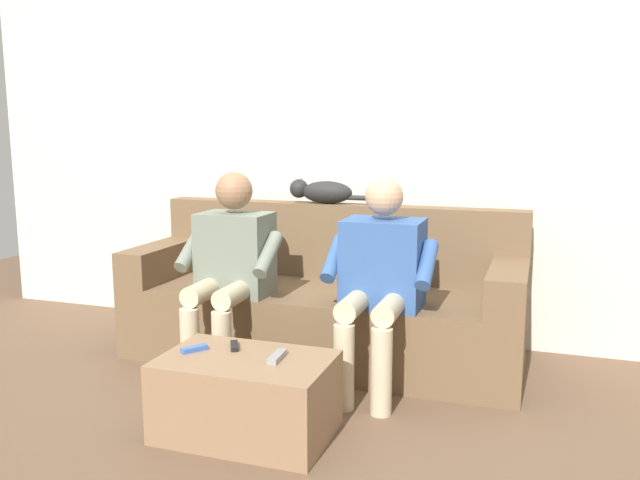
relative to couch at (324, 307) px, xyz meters
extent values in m
plane|color=brown|center=(0.00, 0.72, -0.29)|extent=(8.00, 8.00, 0.00)
cube|color=beige|center=(0.00, -0.51, 0.96)|extent=(5.30, 0.06, 2.51)
cube|color=brown|center=(0.00, 0.12, -0.09)|extent=(1.84, 0.63, 0.41)
cube|color=brown|center=(0.00, -0.27, 0.14)|extent=(2.23, 0.15, 0.86)
cube|color=brown|center=(-1.02, 0.12, 0.01)|extent=(0.19, 0.63, 0.62)
cube|color=brown|center=(1.02, 0.12, 0.01)|extent=(0.19, 0.63, 0.62)
cube|color=#8C6B4C|center=(0.00, 1.06, -0.12)|extent=(0.73, 0.47, 0.35)
cube|color=#335693|center=(-0.41, 0.29, 0.34)|extent=(0.40, 0.30, 0.45)
sphere|color=tan|center=(-0.41, 0.29, 0.68)|extent=(0.19, 0.19, 0.19)
cylinder|color=#C6B793|center=(-0.50, 0.48, 0.17)|extent=(0.11, 0.38, 0.11)
cylinder|color=#C6B793|center=(-0.32, 0.48, 0.17)|extent=(0.11, 0.38, 0.11)
cylinder|color=#C6B793|center=(-0.50, 0.67, -0.09)|extent=(0.10, 0.10, 0.41)
cylinder|color=#C6B793|center=(-0.32, 0.67, -0.09)|extent=(0.10, 0.10, 0.41)
cylinder|color=#335693|center=(-0.65, 0.37, 0.37)|extent=(0.08, 0.27, 0.22)
cylinder|color=#335693|center=(-0.17, 0.37, 0.37)|extent=(0.08, 0.27, 0.22)
cube|color=slate|center=(0.41, 0.30, 0.34)|extent=(0.38, 0.26, 0.45)
sphere|color=#936B4C|center=(0.41, 0.30, 0.69)|extent=(0.20, 0.20, 0.20)
cylinder|color=#C6B793|center=(0.32, 0.48, 0.17)|extent=(0.11, 0.36, 0.11)
cylinder|color=#C6B793|center=(0.50, 0.48, 0.17)|extent=(0.11, 0.36, 0.11)
cylinder|color=#C6B793|center=(0.32, 0.66, -0.09)|extent=(0.10, 0.10, 0.41)
cylinder|color=#C6B793|center=(0.50, 0.66, -0.09)|extent=(0.10, 0.10, 0.41)
cylinder|color=slate|center=(0.18, 0.38, 0.37)|extent=(0.08, 0.27, 0.22)
cylinder|color=slate|center=(0.64, 0.38, 0.37)|extent=(0.08, 0.27, 0.22)
ellipsoid|color=black|center=(0.07, -0.27, 0.64)|extent=(0.31, 0.15, 0.14)
sphere|color=black|center=(0.25, -0.27, 0.65)|extent=(0.12, 0.12, 0.12)
cone|color=black|center=(0.25, -0.30, 0.70)|extent=(0.04, 0.04, 0.03)
cone|color=black|center=(0.25, -0.24, 0.70)|extent=(0.04, 0.04, 0.03)
cylinder|color=black|center=(-0.14, -0.27, 0.61)|extent=(0.18, 0.03, 0.03)
cube|color=gray|center=(-0.13, 1.03, 0.07)|extent=(0.05, 0.15, 0.02)
cube|color=#3860B7|center=(0.25, 1.05, 0.06)|extent=(0.10, 0.11, 0.02)
cube|color=black|center=(0.10, 0.96, 0.06)|extent=(0.08, 0.12, 0.02)
camera|label=1|loc=(-1.16, 3.47, 1.02)|focal=36.79mm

